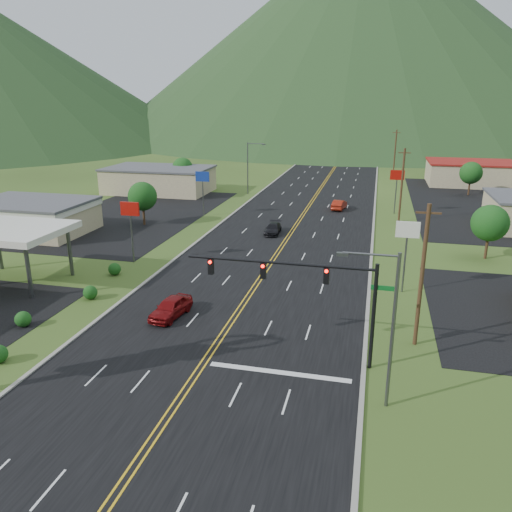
% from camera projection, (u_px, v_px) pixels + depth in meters
% --- Properties ---
extents(ground, '(500.00, 500.00, 0.00)m').
position_uv_depth(ground, '(111.00, 502.00, 21.30)').
color(ground, '#2D4217').
rests_on(ground, ground).
extents(road, '(20.00, 460.00, 0.04)m').
position_uv_depth(road, '(111.00, 502.00, 21.30)').
color(road, black).
rests_on(road, ground).
extents(traffic_signal, '(13.10, 0.43, 7.00)m').
position_uv_depth(traffic_signal, '(310.00, 284.00, 31.18)').
color(traffic_signal, black).
rests_on(traffic_signal, ground).
extents(streetlight_east, '(3.28, 0.25, 9.00)m').
position_uv_depth(streetlight_east, '(387.00, 321.00, 26.47)').
color(streetlight_east, '#59595E').
rests_on(streetlight_east, ground).
extents(streetlight_west, '(3.28, 0.25, 9.00)m').
position_uv_depth(streetlight_west, '(249.00, 165.00, 87.13)').
color(streetlight_west, '#59595E').
rests_on(streetlight_west, ground).
extents(gas_canopy, '(10.00, 8.00, 5.30)m').
position_uv_depth(gas_canopy, '(8.00, 232.00, 45.09)').
color(gas_canopy, white).
rests_on(gas_canopy, ground).
extents(building_west_mid, '(14.40, 10.40, 4.10)m').
position_uv_depth(building_west_mid, '(31.00, 215.00, 62.93)').
color(building_west_mid, beige).
rests_on(building_west_mid, ground).
extents(building_west_far, '(18.40, 11.40, 4.50)m').
position_uv_depth(building_west_far, '(159.00, 180.00, 89.81)').
color(building_west_far, beige).
rests_on(building_west_far, ground).
extents(building_east_far, '(16.40, 12.40, 4.50)m').
position_uv_depth(building_east_far, '(471.00, 173.00, 97.66)').
color(building_east_far, beige).
rests_on(building_east_far, ground).
extents(pole_sign_west_a, '(2.00, 0.18, 6.40)m').
position_uv_depth(pole_sign_west_a, '(130.00, 215.00, 50.66)').
color(pole_sign_west_a, '#59595E').
rests_on(pole_sign_west_a, ground).
extents(pole_sign_west_b, '(2.00, 0.18, 6.40)m').
position_uv_depth(pole_sign_west_b, '(203.00, 181.00, 71.02)').
color(pole_sign_west_b, '#59595E').
rests_on(pole_sign_west_b, ground).
extents(pole_sign_east_a, '(2.00, 0.18, 6.40)m').
position_uv_depth(pole_sign_east_a, '(407.00, 237.00, 42.77)').
color(pole_sign_east_a, '#59595E').
rests_on(pole_sign_east_a, ground).
extents(pole_sign_east_b, '(2.00, 0.18, 6.40)m').
position_uv_depth(pole_sign_east_b, '(397.00, 179.00, 72.39)').
color(pole_sign_east_b, '#59595E').
rests_on(pole_sign_east_b, ground).
extents(tree_west_a, '(3.84, 3.84, 5.82)m').
position_uv_depth(tree_west_a, '(143.00, 196.00, 66.24)').
color(tree_west_a, '#382314').
rests_on(tree_west_a, ground).
extents(tree_west_b, '(3.84, 3.84, 5.82)m').
position_uv_depth(tree_west_b, '(183.00, 168.00, 92.35)').
color(tree_west_b, '#382314').
rests_on(tree_west_b, ground).
extents(tree_east_a, '(3.84, 3.84, 5.82)m').
position_uv_depth(tree_east_a, '(490.00, 223.00, 52.22)').
color(tree_east_a, '#382314').
rests_on(tree_east_a, ground).
extents(tree_east_b, '(3.84, 3.84, 5.82)m').
position_uv_depth(tree_east_b, '(471.00, 173.00, 86.50)').
color(tree_east_b, '#382314').
rests_on(tree_east_b, ground).
extents(utility_pole_a, '(1.60, 0.28, 10.00)m').
position_uv_depth(utility_pole_a, '(422.00, 275.00, 33.38)').
color(utility_pole_a, '#382314').
rests_on(utility_pole_a, ground).
extents(utility_pole_b, '(1.60, 0.28, 10.00)m').
position_uv_depth(utility_pole_b, '(402.00, 185.00, 67.63)').
color(utility_pole_b, '#382314').
rests_on(utility_pole_b, ground).
extents(utility_pole_c, '(1.60, 0.28, 10.00)m').
position_uv_depth(utility_pole_c, '(395.00, 154.00, 104.66)').
color(utility_pole_c, '#382314').
rests_on(utility_pole_c, ground).
extents(utility_pole_d, '(1.60, 0.28, 10.00)m').
position_uv_depth(utility_pole_d, '(392.00, 139.00, 141.68)').
color(utility_pole_d, '#382314').
rests_on(utility_pole_d, ground).
extents(mountain_n, '(220.00, 220.00, 85.00)m').
position_uv_depth(mountain_n, '(363.00, 32.00, 211.98)').
color(mountain_n, '#1D3F1C').
rests_on(mountain_n, ground).
extents(car_red_near, '(2.48, 4.75, 1.54)m').
position_uv_depth(car_red_near, '(171.00, 308.00, 39.00)').
color(car_red_near, maroon).
rests_on(car_red_near, ground).
extents(car_dark_mid, '(1.95, 4.43, 1.26)m').
position_uv_depth(car_dark_mid, '(273.00, 229.00, 62.75)').
color(car_dark_mid, black).
rests_on(car_dark_mid, ground).
extents(car_red_far, '(2.17, 4.66, 1.48)m').
position_uv_depth(car_red_far, '(339.00, 205.00, 76.23)').
color(car_red_far, maroon).
rests_on(car_red_far, ground).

